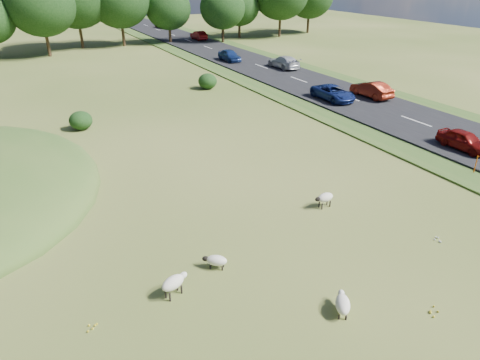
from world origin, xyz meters
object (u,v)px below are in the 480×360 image
at_px(sheep_1, 174,283).
at_px(car_4, 284,62).
at_px(car_1, 333,93).
at_px(car_0, 464,140).
at_px(sheep_2, 325,198).
at_px(sheep_0, 343,304).
at_px(car_6, 230,55).
at_px(car_2, 372,89).
at_px(car_5, 163,24).
at_px(car_3, 199,35).
at_px(sheep_3, 216,260).
at_px(marker_post, 476,165).

relative_size(sheep_1, car_4, 0.25).
bearing_deg(car_1, car_0, -90.00).
distance_m(sheep_2, car_4, 33.43).
relative_size(sheep_0, car_6, 0.28).
height_order(car_0, car_6, car_6).
height_order(sheep_1, car_1, car_1).
height_order(sheep_0, sheep_1, sheep_1).
xyz_separation_m(sheep_2, car_2, (16.61, 14.14, 0.41)).
bearing_deg(sheep_1, car_5, 50.54).
distance_m(sheep_1, car_4, 40.81).
xyz_separation_m(sheep_1, car_2, (25.77, 16.78, 0.37)).
xyz_separation_m(car_1, car_3, (3.80, 39.89, 0.06)).
xyz_separation_m(car_0, car_2, (3.80, 12.63, 0.10)).
relative_size(sheep_1, car_0, 0.34).
relative_size(sheep_2, sheep_3, 1.09).
bearing_deg(car_5, car_0, 86.98).
relative_size(marker_post, sheep_1, 0.97).
bearing_deg(marker_post, car_0, 47.28).
distance_m(sheep_0, car_5, 82.58).
height_order(car_5, car_6, car_5).
xyz_separation_m(sheep_0, sheep_3, (-2.87, 4.46, -0.05)).
distance_m(sheep_0, sheep_3, 5.30).
bearing_deg(sheep_0, car_2, -10.65).
height_order(sheep_0, car_3, car_3).
height_order(car_1, car_6, car_6).
relative_size(sheep_3, car_1, 0.22).
relative_size(car_3, car_5, 0.84).
height_order(sheep_0, car_1, car_1).
relative_size(sheep_0, car_1, 0.25).
bearing_deg(marker_post, car_1, 81.53).
bearing_deg(sheep_3, car_1, -101.44).
bearing_deg(car_3, car_4, 90.00).
distance_m(sheep_0, car_3, 64.75).
xyz_separation_m(sheep_1, sheep_3, (2.09, 0.74, -0.22)).
xyz_separation_m(car_4, car_5, (0.00, 44.55, 0.02)).
height_order(car_2, car_6, car_2).
bearing_deg(sheep_2, car_0, -175.28).
height_order(marker_post, sheep_1, marker_post).
height_order(sheep_3, car_0, car_0).
relative_size(sheep_1, car_1, 0.27).
height_order(sheep_1, car_4, car_4).
bearing_deg(car_3, sheep_1, 65.89).
bearing_deg(car_6, marker_post, -93.71).
height_order(marker_post, car_4, car_4).
bearing_deg(car_1, car_3, 84.56).
bearing_deg(sheep_1, car_6, 39.59).
bearing_deg(car_1, car_2, -13.67).
bearing_deg(sheep_2, car_5, -104.75).
distance_m(sheep_3, car_1, 26.14).
relative_size(marker_post, sheep_0, 1.02).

